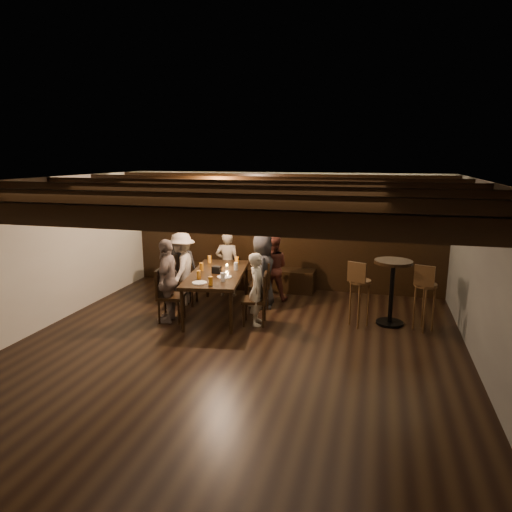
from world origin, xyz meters
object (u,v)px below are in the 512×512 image
(dining_table, at_px, (217,276))
(bar_stool_right, at_px, (424,306))
(person_bench_left, at_px, (181,265))
(person_left_far, at_px, (168,280))
(person_left_near, at_px, (182,269))
(bar_stool_left, at_px, (359,302))
(chair_left_far, at_px, (171,305))
(chair_left_near, at_px, (184,289))
(chair_right_far, at_px, (255,309))
(person_bench_right, at_px, (272,268))
(person_right_near, at_px, (263,271))
(chair_right_near, at_px, (261,293))
(person_right_far, at_px, (257,289))
(high_top_table, at_px, (392,283))
(person_bench_centre, at_px, (227,264))

(dining_table, distance_m, bar_stool_right, 3.44)
(person_bench_left, xyz_separation_m, person_left_far, (0.36, -1.31, 0.05))
(person_left_near, distance_m, bar_stool_right, 4.25)
(person_left_far, relative_size, bar_stool_left, 1.28)
(dining_table, bearing_deg, chair_left_far, -147.96)
(chair_left_near, relative_size, chair_right_far, 1.06)
(chair_right_far, xyz_separation_m, person_bench_right, (-0.03, 1.36, 0.36))
(person_bench_right, height_order, person_right_near, person_right_near)
(dining_table, height_order, chair_right_near, chair_right_near)
(person_bench_left, height_order, person_right_far, person_bench_left)
(bar_stool_right, bearing_deg, person_bench_right, 177.52)
(person_bench_left, xyz_separation_m, person_bench_right, (1.78, 0.28, -0.02))
(chair_left_near, xyz_separation_m, person_bench_right, (1.53, 0.70, 0.35))
(chair_right_far, relative_size, bar_stool_right, 0.79)
(person_bench_left, xyz_separation_m, bar_stool_right, (4.46, -0.67, -0.24))
(person_right_far, distance_m, bar_stool_left, 1.67)
(person_bench_left, height_order, person_bench_right, person_bench_left)
(person_left_far, bearing_deg, high_top_table, 93.57)
(person_left_far, bearing_deg, chair_left_far, 90.00)
(chair_left_far, height_order, person_right_near, person_right_near)
(person_right_near, height_order, high_top_table, person_right_near)
(dining_table, bearing_deg, person_left_near, 149.04)
(dining_table, height_order, chair_left_near, chair_left_near)
(person_right_near, distance_m, bar_stool_right, 2.81)
(dining_table, height_order, chair_left_far, chair_left_far)
(chair_right_far, relative_size, person_left_near, 0.64)
(person_left_far, bearing_deg, bar_stool_right, 89.97)
(dining_table, xyz_separation_m, chair_left_near, (-0.78, 0.33, -0.40))
(person_bench_right, height_order, bar_stool_left, person_bench_right)
(person_right_near, height_order, person_right_far, person_right_near)
(chair_right_near, bearing_deg, person_left_far, 121.51)
(chair_left_far, xyz_separation_m, person_left_near, (-0.17, 0.88, 0.41))
(dining_table, bearing_deg, bar_stool_right, -7.57)
(high_top_table, relative_size, bar_stool_right, 0.99)
(person_left_near, xyz_separation_m, bar_stool_left, (3.24, -0.30, -0.27))
(person_left_near, distance_m, person_left_far, 0.90)
(bar_stool_left, bearing_deg, high_top_table, 42.72)
(high_top_table, bearing_deg, person_bench_left, 172.63)
(person_left_near, height_order, person_right_far, person_left_near)
(high_top_table, height_order, bar_stool_left, bar_stool_left)
(person_bench_right, height_order, high_top_table, person_bench_right)
(chair_left_far, xyz_separation_m, chair_right_far, (1.42, 0.22, -0.01))
(person_bench_centre, xyz_separation_m, person_left_far, (-0.51, -1.60, 0.06))
(person_bench_left, distance_m, person_bench_right, 1.80)
(chair_right_far, distance_m, person_left_far, 1.53)
(chair_left_near, distance_m, bar_stool_right, 4.22)
(dining_table, xyz_separation_m, person_bench_right, (0.75, 1.03, -0.05))
(chair_left_far, bearing_deg, chair_right_near, 122.06)
(chair_left_near, xyz_separation_m, person_bench_centre, (0.62, 0.70, 0.36))
(chair_left_far, distance_m, person_right_near, 1.77)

